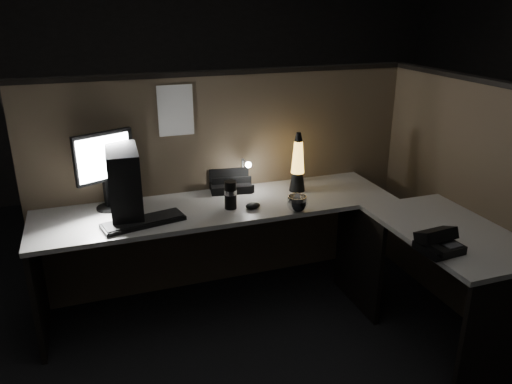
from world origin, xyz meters
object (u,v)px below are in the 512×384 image
object	(u,v)px
pc_tower	(124,183)
monitor	(105,163)
lava_lamp	(298,167)
desk_phone	(438,242)
keyboard	(144,222)

from	to	relation	value
pc_tower	monitor	size ratio (longest dim) A/B	0.86
pc_tower	monitor	xyz separation A→B (m)	(-0.09, 0.16, 0.09)
lava_lamp	desk_phone	bearing A→B (deg)	-72.69
pc_tower	desk_phone	bearing A→B (deg)	-31.56
monitor	lava_lamp	distance (m)	1.25
monitor	lava_lamp	xyz separation A→B (m)	(1.24, -0.10, -0.13)
pc_tower	keyboard	bearing A→B (deg)	-61.63
pc_tower	monitor	bearing A→B (deg)	123.58
pc_tower	desk_phone	size ratio (longest dim) A/B	1.84
monitor	keyboard	bearing A→B (deg)	-85.07
monitor	lava_lamp	bearing A→B (deg)	-28.15
keyboard	lava_lamp	xyz separation A→B (m)	(1.07, 0.21, 0.16)
keyboard	lava_lamp	world-z (taller)	lava_lamp
pc_tower	lava_lamp	xyz separation A→B (m)	(1.15, 0.05, -0.04)
monitor	keyboard	size ratio (longest dim) A/B	1.02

